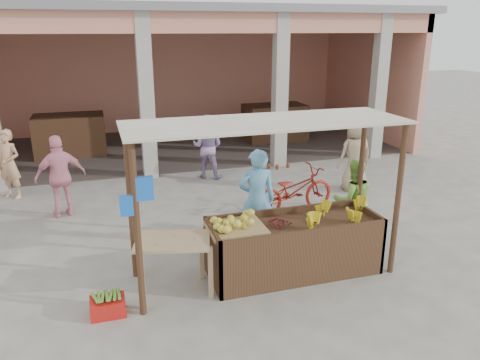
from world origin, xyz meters
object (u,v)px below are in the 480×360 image
object	(u,v)px
fruit_stall	(294,248)
vendor_blue	(257,196)
motorcycle	(294,190)
side_table	(173,249)
vendor_green	(353,198)
red_crate	(108,307)

from	to	relation	value
fruit_stall	vendor_blue	bearing A→B (deg)	104.91
motorcycle	side_table	bearing A→B (deg)	120.02
fruit_stall	vendor_blue	size ratio (longest dim) A/B	1.39
fruit_stall	motorcycle	bearing A→B (deg)	66.57
fruit_stall	side_table	bearing A→B (deg)	-178.44
vendor_green	motorcycle	xyz separation A→B (m)	(-0.47, 1.47, -0.28)
side_table	vendor_blue	size ratio (longest dim) A/B	0.62
red_crate	vendor_blue	bearing A→B (deg)	27.55
vendor_green	vendor_blue	bearing A→B (deg)	5.31
fruit_stall	vendor_green	bearing A→B (deg)	28.78
fruit_stall	motorcycle	distance (m)	2.48
fruit_stall	vendor_green	distance (m)	1.71
fruit_stall	red_crate	size ratio (longest dim) A/B	5.77
fruit_stall	red_crate	bearing A→B (deg)	-173.17
fruit_stall	side_table	xyz separation A→B (m)	(-1.86, -0.05, 0.29)
motorcycle	vendor_blue	bearing A→B (deg)	126.72
side_table	vendor_blue	xyz separation A→B (m)	(1.60, 1.04, 0.24)
fruit_stall	vendor_green	xyz separation A→B (m)	(1.46, 0.80, 0.38)
vendor_blue	vendor_green	size ratio (longest dim) A/B	1.20
side_table	vendor_green	xyz separation A→B (m)	(3.32, 0.85, 0.09)
vendor_blue	motorcycle	world-z (taller)	vendor_blue
red_crate	motorcycle	bearing A→B (deg)	34.67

